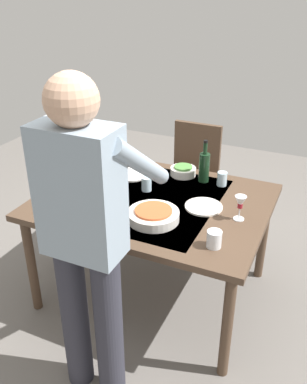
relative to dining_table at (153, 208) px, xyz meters
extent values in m
plane|color=#66605B|center=(0.00, 0.00, -0.67)|extent=(6.00, 6.00, 0.00)
cube|color=#4C3828|center=(0.00, 0.00, 0.05)|extent=(1.42, 1.09, 0.04)
cube|color=#C6AD89|center=(0.00, 0.00, 0.07)|extent=(0.78, 0.93, 0.00)
cylinder|color=#4C3828|center=(-0.64, -0.48, -0.32)|extent=(0.06, 0.06, 0.70)
cylinder|color=#4C3828|center=(0.64, -0.48, -0.32)|extent=(0.06, 0.06, 0.70)
cylinder|color=#4C3828|center=(-0.64, 0.48, -0.32)|extent=(0.06, 0.06, 0.70)
cylinder|color=#4C3828|center=(0.64, 0.48, -0.32)|extent=(0.06, 0.06, 0.70)
cube|color=#352114|center=(0.06, -0.85, -0.22)|extent=(0.40, 0.40, 0.04)
cube|color=#4C3828|center=(0.06, -1.03, 0.03)|extent=(0.40, 0.04, 0.45)
cylinder|color=#4C3828|center=(-0.11, -1.02, -0.44)|extent=(0.04, 0.04, 0.43)
cylinder|color=#4C3828|center=(0.23, -1.02, -0.44)|extent=(0.04, 0.04, 0.43)
cylinder|color=#4C3828|center=(-0.11, -0.68, -0.44)|extent=(0.04, 0.04, 0.43)
cylinder|color=#4C3828|center=(0.23, -0.68, -0.44)|extent=(0.04, 0.04, 0.43)
cylinder|color=#2D2D38|center=(0.07, 0.83, -0.23)|extent=(0.14, 0.14, 0.88)
cylinder|color=#2D2D38|center=(-0.13, 0.83, -0.23)|extent=(0.14, 0.14, 0.88)
cube|color=#8C9EAD|center=(-0.03, 0.83, 0.51)|extent=(0.36, 0.20, 0.60)
sphere|color=tan|center=(-0.03, 0.83, 0.91)|extent=(0.22, 0.22, 0.22)
cylinder|color=#8C9EAD|center=(0.14, 0.59, 0.58)|extent=(0.08, 0.52, 0.40)
cylinder|color=#8C9EAD|center=(-0.20, 0.59, 0.58)|extent=(0.08, 0.52, 0.40)
cylinder|color=black|center=(-0.20, -0.38, 0.17)|extent=(0.07, 0.07, 0.20)
cylinder|color=black|center=(-0.20, -0.38, 0.31)|extent=(0.03, 0.03, 0.08)
cylinder|color=black|center=(-0.20, -0.38, 0.36)|extent=(0.03, 0.03, 0.02)
cylinder|color=white|center=(-0.55, 0.02, 0.07)|extent=(0.06, 0.06, 0.01)
cylinder|color=white|center=(-0.55, 0.02, 0.11)|extent=(0.01, 0.01, 0.07)
cone|color=white|center=(-0.55, 0.02, 0.18)|extent=(0.07, 0.07, 0.07)
cylinder|color=maroon|center=(-0.55, 0.02, 0.16)|extent=(0.03, 0.03, 0.03)
cylinder|color=silver|center=(-0.50, 0.35, 0.11)|extent=(0.08, 0.08, 0.09)
cylinder|color=silver|center=(0.09, -0.09, 0.11)|extent=(0.07, 0.07, 0.09)
cylinder|color=silver|center=(-0.34, -0.37, 0.12)|extent=(0.07, 0.07, 0.10)
cylinder|color=white|center=(-0.10, 0.23, 0.10)|extent=(0.30, 0.30, 0.05)
cylinder|color=#C6562D|center=(-0.10, 0.23, 0.12)|extent=(0.22, 0.22, 0.03)
cylinder|color=white|center=(-0.04, -0.41, 0.10)|extent=(0.18, 0.18, 0.05)
cylinder|color=#4C843D|center=(-0.04, -0.41, 0.12)|extent=(0.13, 0.13, 0.03)
cylinder|color=white|center=(-0.32, -0.03, 0.07)|extent=(0.23, 0.23, 0.01)
cylinder|color=white|center=(0.29, -0.26, 0.07)|extent=(0.23, 0.23, 0.01)
cube|color=silver|center=(0.27, 0.02, 0.07)|extent=(0.03, 0.20, 0.00)
cube|color=silver|center=(0.56, -0.31, 0.07)|extent=(0.06, 0.18, 0.00)
camera|label=1|loc=(-0.97, 2.13, 1.33)|focal=39.38mm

